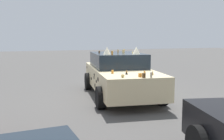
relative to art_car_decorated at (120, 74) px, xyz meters
The scene contains 2 objects.
ground_plane 0.73m from the art_car_decorated, behind, with size 60.00×60.00×0.00m, color #514F4C.
art_car_decorated is the anchor object (origin of this frame).
Camera 1 is at (-8.21, 3.30, 1.99)m, focal length 43.32 mm.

